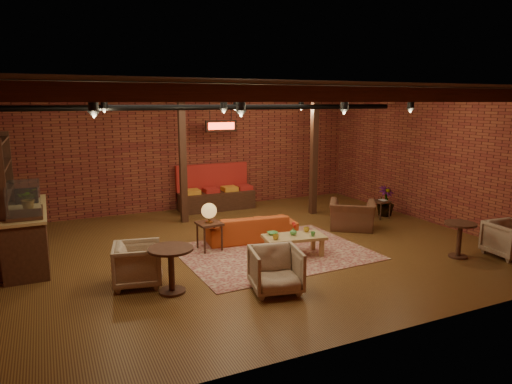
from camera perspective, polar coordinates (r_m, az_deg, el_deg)
name	(u,v)px	position (r m, az deg, el deg)	size (l,w,h in m)	color
floor	(248,248)	(9.51, -0.97, -7.02)	(10.00, 10.00, 0.00)	#3E210F
ceiling	(248,90)	(9.03, -1.04, 12.65)	(10.00, 8.00, 0.02)	black
wall_back	(190,152)	(12.86, -8.29, 4.97)	(10.00, 0.02, 3.20)	maroon
wall_front	(381,216)	(5.78, 15.34, -2.96)	(10.00, 0.02, 3.20)	maroon
wall_right	(434,159)	(12.04, 21.34, 3.90)	(0.02, 8.00, 3.20)	maroon
ceiling_beams	(248,96)	(9.03, -1.04, 11.88)	(9.80, 6.40, 0.22)	black
ceiling_pipe	(219,107)	(10.51, -4.64, 10.50)	(0.12, 0.12, 9.60)	black
post_left	(183,159)	(11.36, -9.15, 4.13)	(0.16, 0.16, 3.20)	black
post_right	(314,155)	(12.20, 7.25, 4.66)	(0.16, 0.16, 3.20)	black
service_counter	(25,221)	(9.51, -26.91, -3.24)	(0.80, 2.50, 1.60)	black
plant_counter	(29,196)	(9.62, -26.51, -0.49)	(0.35, 0.39, 0.30)	#337F33
banquette	(216,192)	(12.79, -5.00, 0.02)	(2.10, 0.70, 1.00)	#AB211C
service_sign	(221,126)	(12.14, -4.41, 8.24)	(0.86, 0.06, 0.30)	#FF3519
ceiling_spotlights	(248,108)	(9.03, -1.04, 10.49)	(6.40, 4.40, 0.28)	black
rug	(274,252)	(9.24, 2.28, -7.52)	(3.62, 2.77, 0.01)	maroon
sofa	(251,228)	(9.95, -0.63, -4.47)	(1.94, 0.76, 0.57)	#AD4018
coffee_table	(293,238)	(8.98, 4.69, -5.73)	(1.27, 0.77, 0.66)	#997B47
side_table_lamp	(209,214)	(9.24, -5.88, -2.81)	(0.50, 0.50, 0.98)	black
round_table_left	(171,262)	(7.36, -10.56, -8.63)	(0.71, 0.71, 0.74)	black
armchair_a	(138,262)	(7.81, -14.57, -8.49)	(0.76, 0.71, 0.78)	beige
armchair_b	(276,268)	(7.32, 2.49, -9.46)	(0.76, 0.71, 0.79)	beige
armchair_right	(352,210)	(11.01, 11.94, -2.28)	(1.04, 0.67, 0.90)	brown
side_table_book	(381,202)	(12.24, 15.32, -1.22)	(0.46, 0.46, 0.48)	black
round_table_right	(460,234)	(9.67, 24.11, -4.85)	(0.59, 0.59, 0.69)	black
armchair_far	(510,238)	(10.17, 29.14, -5.00)	(0.74, 0.70, 0.77)	beige
plant_tall	(387,172)	(12.37, 16.07, 2.46)	(1.33, 1.33, 2.37)	#4C7F4C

